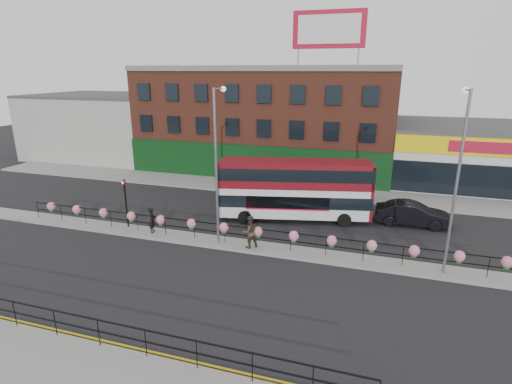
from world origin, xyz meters
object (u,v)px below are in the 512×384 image
(lamp_column_east, at_px, (458,168))
(pedestrian_a, at_px, (152,220))
(car, at_px, (412,214))
(double_decker_bus, at_px, (295,184))
(pedestrian_b, at_px, (250,232))
(lamp_column_west, at_px, (217,154))

(lamp_column_east, bearing_deg, pedestrian_a, -179.99)
(car, relative_size, lamp_column_east, 0.53)
(pedestrian_a, relative_size, lamp_column_east, 0.18)
(double_decker_bus, xyz_separation_m, pedestrian_b, (-1.43, -5.65, -1.44))
(lamp_column_east, bearing_deg, double_decker_bus, 149.01)
(car, bearing_deg, pedestrian_a, 112.47)
(car, bearing_deg, lamp_column_east, -170.37)
(pedestrian_a, xyz_separation_m, lamp_column_east, (16.92, 0.00, 4.58))
(pedestrian_b, bearing_deg, lamp_column_east, 141.56)
(pedestrian_b, bearing_deg, car, 176.85)
(lamp_column_west, xyz_separation_m, lamp_column_east, (12.37, -0.06, 0.07))
(lamp_column_east, bearing_deg, lamp_column_west, 179.72)
(pedestrian_a, bearing_deg, double_decker_bus, -73.10)
(pedestrian_a, bearing_deg, car, -84.16)
(car, xyz_separation_m, lamp_column_west, (-11.21, -6.56, 4.69))
(pedestrian_b, distance_m, lamp_column_west, 4.83)
(pedestrian_a, distance_m, pedestrian_b, 6.58)
(pedestrian_a, bearing_deg, lamp_column_west, -106.15)
(double_decker_bus, relative_size, pedestrian_a, 6.44)
(double_decker_bus, distance_m, lamp_column_east, 10.83)
(car, distance_m, pedestrian_a, 17.10)
(pedestrian_a, relative_size, lamp_column_west, 0.18)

